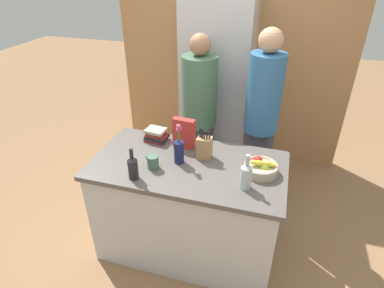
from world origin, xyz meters
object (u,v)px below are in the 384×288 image
at_px(knife_block, 204,147).
at_px(bottle_vinegar, 246,175).
at_px(refrigerator, 217,89).
at_px(flower_vase, 179,149).
at_px(person_in_blue, 262,114).
at_px(bottle_oil, 133,167).
at_px(book_stack, 156,135).
at_px(fruit_bowl, 261,167).
at_px(cereal_box, 184,133).
at_px(coffee_mug, 153,162).
at_px(person_at_sink, 199,111).

relative_size(knife_block, bottle_vinegar, 0.97).
relative_size(refrigerator, knife_block, 7.61).
height_order(flower_vase, person_in_blue, person_in_blue).
height_order(bottle_oil, person_in_blue, person_in_blue).
height_order(knife_block, book_stack, knife_block).
bearing_deg(fruit_bowl, bottle_vinegar, -111.91).
distance_m(flower_vase, cereal_box, 0.23).
xyz_separation_m(fruit_bowl, person_in_blue, (-0.08, 0.75, 0.08)).
xyz_separation_m(fruit_bowl, bottle_oil, (-0.88, -0.33, 0.05)).
bearing_deg(coffee_mug, knife_block, 36.03).
bearing_deg(refrigerator, bottle_vinegar, -70.62).
height_order(book_stack, bottle_vinegar, bottle_vinegar).
bearing_deg(coffee_mug, flower_vase, 37.96).
height_order(fruit_bowl, bottle_oil, bottle_oil).
bearing_deg(bottle_oil, bottle_vinegar, 8.40).
xyz_separation_m(book_stack, person_at_sink, (0.24, 0.56, 0.01)).
xyz_separation_m(fruit_bowl, person_at_sink, (-0.69, 0.79, 0.02)).
distance_m(refrigerator, knife_block, 1.29).
xyz_separation_m(knife_block, book_stack, (-0.47, 0.15, -0.04)).
height_order(cereal_box, bottle_oil, cereal_box).
bearing_deg(flower_vase, cereal_box, 98.06).
relative_size(knife_block, book_stack, 1.33).
height_order(flower_vase, book_stack, flower_vase).
bearing_deg(knife_block, person_in_blue, 60.55).
distance_m(fruit_bowl, knife_block, 0.47).
xyz_separation_m(book_stack, bottle_oil, (0.05, -0.56, 0.04)).
xyz_separation_m(knife_block, cereal_box, (-0.21, 0.11, 0.04)).
bearing_deg(person_in_blue, refrigerator, 149.51).
bearing_deg(person_at_sink, cereal_box, -83.69).
distance_m(knife_block, bottle_oil, 0.59).
bearing_deg(bottle_vinegar, bottle_oil, -171.60).
distance_m(refrigerator, book_stack, 1.16).
relative_size(cereal_box, person_in_blue, 0.14).
height_order(knife_block, person_in_blue, person_in_blue).
bearing_deg(cereal_box, coffee_mug, -110.65).
relative_size(coffee_mug, bottle_oil, 0.49).
bearing_deg(person_at_sink, person_in_blue, -0.63).
xyz_separation_m(flower_vase, coffee_mug, (-0.17, -0.13, -0.07)).
height_order(flower_vase, bottle_vinegar, flower_vase).
bearing_deg(person_at_sink, refrigerator, 87.50).
height_order(flower_vase, bottle_oil, flower_vase).
height_order(fruit_bowl, book_stack, fruit_bowl).
distance_m(cereal_box, person_at_sink, 0.60).
bearing_deg(book_stack, person_at_sink, 67.14).
distance_m(book_stack, bottle_oil, 0.56).
relative_size(fruit_bowl, bottle_oil, 1.03).
bearing_deg(bottle_oil, book_stack, 95.02).
distance_m(flower_vase, bottle_oil, 0.39).
bearing_deg(book_stack, person_in_blue, 31.47).
xyz_separation_m(cereal_box, bottle_vinegar, (0.58, -0.41, -0.02)).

